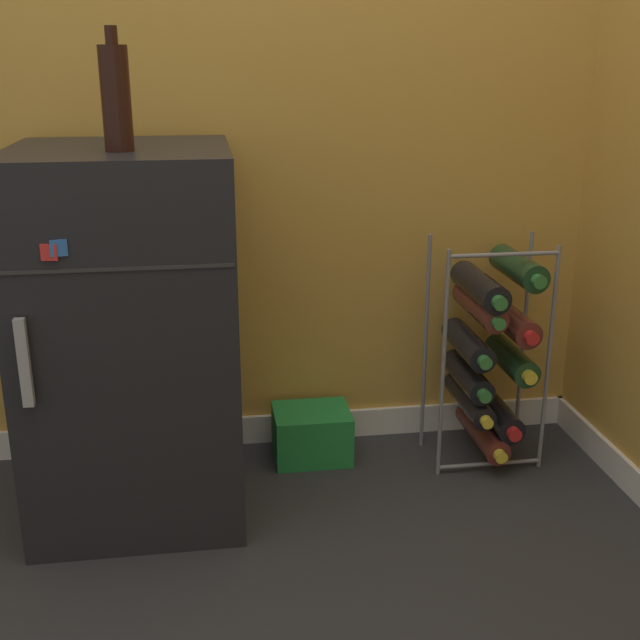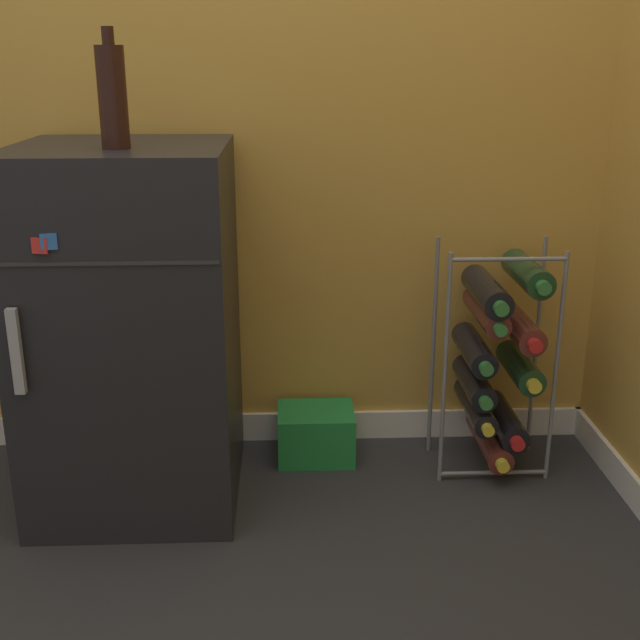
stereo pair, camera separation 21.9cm
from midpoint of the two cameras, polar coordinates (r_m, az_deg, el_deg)
ground_plane at (r=2.15m, az=-0.66°, el=-14.56°), size 14.00×14.00×0.00m
wall_back at (r=2.36m, az=-2.72°, el=19.99°), size 6.62×0.07×2.50m
mini_fridge at (r=2.15m, az=-16.08°, el=-1.10°), size 0.53×0.58×0.96m
wine_rack at (r=2.38m, az=9.38°, el=-2.20°), size 0.32×0.32×0.68m
soda_box at (r=2.46m, az=-3.17°, el=-8.14°), size 0.23×0.18×0.15m
fridge_top_bottle at (r=1.95m, az=-17.58°, el=14.87°), size 0.07×0.07×0.27m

